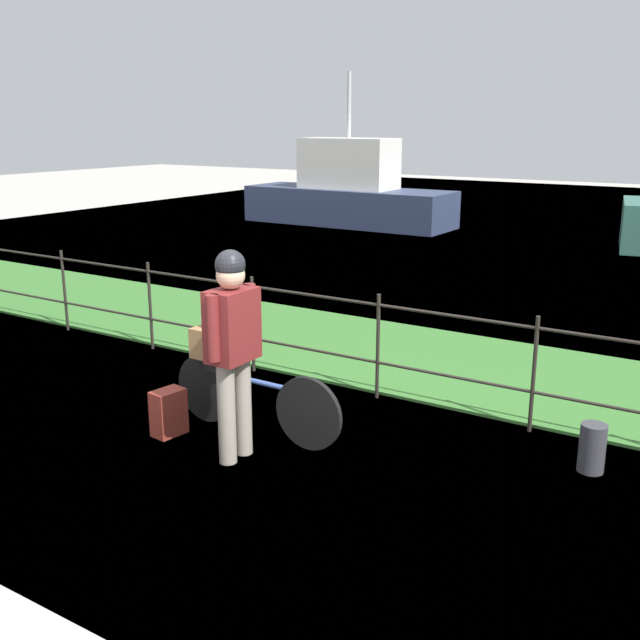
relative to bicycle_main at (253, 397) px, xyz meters
The scene contains 11 objects.
ground_plane 0.99m from the bicycle_main, 57.88° to the right, with size 60.00×60.00×0.00m, color #B2ADA3.
grass_strip 2.67m from the bicycle_main, 79.25° to the left, with size 27.00×2.40×0.03m, color #38702D.
harbor_water 12.50m from the bicycle_main, 87.73° to the left, with size 30.00×30.00×0.00m, color slate.
iron_fence 1.43m from the bicycle_main, 69.43° to the left, with size 18.04×0.04×1.03m.
bicycle_main is the anchor object (origin of this frame).
wooden_crate 0.58m from the bicycle_main, behind, with size 0.34×0.28×0.26m, color olive.
terrier_dog 0.74m from the bicycle_main, behind, with size 0.32×0.14×0.18m.
cyclist_person 0.83m from the bicycle_main, 69.47° to the right, with size 0.26×0.54×1.68m.
backpack_on_paving 0.73m from the bicycle_main, 146.15° to the right, with size 0.28×0.18×0.40m, color maroon.
mooring_bollard 2.75m from the bicycle_main, 17.36° to the left, with size 0.20×0.20×0.38m, color #38383D.
moored_boat_near 13.36m from the bicycle_main, 116.81° to the left, with size 5.49×1.72×3.78m.
Camera 1 is at (3.16, -3.90, 2.61)m, focal length 41.62 mm.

